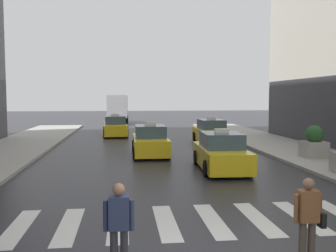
{
  "coord_description": "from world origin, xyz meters",
  "views": [
    {
      "loc": [
        -1.65,
        -6.3,
        3.16
      ],
      "look_at": [
        0.04,
        8.0,
        2.05
      ],
      "focal_mm": 40.47,
      "sensor_mm": 36.0,
      "label": 1
    }
  ],
  "objects_px": {
    "pedestrian_with_handbag": "(308,216)",
    "pedestrian_plain_coat": "(119,223)",
    "taxi_second": "(150,142)",
    "taxi_fourth": "(115,127)",
    "taxi_third": "(211,132)",
    "planter_mid_block": "(314,143)",
    "taxi_lead": "(221,153)",
    "box_truck": "(118,108)"
  },
  "relations": [
    {
      "from": "taxi_third",
      "to": "taxi_lead",
      "type": "bearing_deg",
      "value": -100.6
    },
    {
      "from": "taxi_second",
      "to": "taxi_third",
      "type": "distance_m",
      "value": 6.6
    },
    {
      "from": "pedestrian_plain_coat",
      "to": "box_truck",
      "type": "bearing_deg",
      "value": 90.8
    },
    {
      "from": "taxi_lead",
      "to": "box_truck",
      "type": "xyz_separation_m",
      "value": [
        -4.82,
        28.93,
        1.13
      ]
    },
    {
      "from": "pedestrian_with_handbag",
      "to": "planter_mid_block",
      "type": "height_order",
      "value": "planter_mid_block"
    },
    {
      "from": "pedestrian_plain_coat",
      "to": "taxi_third",
      "type": "bearing_deg",
      "value": 72.09
    },
    {
      "from": "taxi_fourth",
      "to": "planter_mid_block",
      "type": "height_order",
      "value": "taxi_fourth"
    },
    {
      "from": "taxi_second",
      "to": "taxi_fourth",
      "type": "distance_m",
      "value": 10.6
    },
    {
      "from": "taxi_lead",
      "to": "planter_mid_block",
      "type": "bearing_deg",
      "value": 19.59
    },
    {
      "from": "taxi_third",
      "to": "taxi_fourth",
      "type": "xyz_separation_m",
      "value": [
        -6.62,
        5.57,
        0.0
      ]
    },
    {
      "from": "taxi_lead",
      "to": "taxi_second",
      "type": "bearing_deg",
      "value": 120.87
    },
    {
      "from": "taxi_fourth",
      "to": "pedestrian_with_handbag",
      "type": "relative_size",
      "value": 2.8
    },
    {
      "from": "taxi_second",
      "to": "pedestrian_with_handbag",
      "type": "bearing_deg",
      "value": -81.78
    },
    {
      "from": "taxi_lead",
      "to": "pedestrian_plain_coat",
      "type": "bearing_deg",
      "value": -114.76
    },
    {
      "from": "taxi_third",
      "to": "planter_mid_block",
      "type": "bearing_deg",
      "value": -65.31
    },
    {
      "from": "taxi_third",
      "to": "taxi_fourth",
      "type": "relative_size",
      "value": 0.98
    },
    {
      "from": "taxi_second",
      "to": "taxi_third",
      "type": "relative_size",
      "value": 1.0
    },
    {
      "from": "taxi_second",
      "to": "box_truck",
      "type": "bearing_deg",
      "value": 94.86
    },
    {
      "from": "pedestrian_with_handbag",
      "to": "pedestrian_plain_coat",
      "type": "xyz_separation_m",
      "value": [
        -3.54,
        -0.01,
        0.01
      ]
    },
    {
      "from": "taxi_second",
      "to": "pedestrian_with_handbag",
      "type": "xyz_separation_m",
      "value": [
        2.0,
        -13.88,
        0.21
      ]
    },
    {
      "from": "box_truck",
      "to": "planter_mid_block",
      "type": "relative_size",
      "value": 4.74
    },
    {
      "from": "taxi_lead",
      "to": "taxi_third",
      "type": "relative_size",
      "value": 1.01
    },
    {
      "from": "taxi_second",
      "to": "planter_mid_block",
      "type": "distance_m",
      "value": 8.44
    },
    {
      "from": "taxi_lead",
      "to": "taxi_fourth",
      "type": "height_order",
      "value": "same"
    },
    {
      "from": "taxi_third",
      "to": "taxi_fourth",
      "type": "height_order",
      "value": "same"
    },
    {
      "from": "planter_mid_block",
      "to": "pedestrian_plain_coat",
      "type": "bearing_deg",
      "value": -130.49
    },
    {
      "from": "taxi_second",
      "to": "box_truck",
      "type": "distance_m",
      "value": 24.44
    },
    {
      "from": "taxi_fourth",
      "to": "pedestrian_with_handbag",
      "type": "height_order",
      "value": "taxi_fourth"
    },
    {
      "from": "taxi_second",
      "to": "taxi_third",
      "type": "bearing_deg",
      "value": 46.85
    },
    {
      "from": "box_truck",
      "to": "planter_mid_block",
      "type": "distance_m",
      "value": 28.89
    },
    {
      "from": "taxi_second",
      "to": "taxi_fourth",
      "type": "relative_size",
      "value": 0.98
    },
    {
      "from": "pedestrian_with_handbag",
      "to": "taxi_third",
      "type": "bearing_deg",
      "value": 82.35
    },
    {
      "from": "planter_mid_block",
      "to": "box_truck",
      "type": "bearing_deg",
      "value": 110.38
    },
    {
      "from": "taxi_second",
      "to": "planter_mid_block",
      "type": "bearing_deg",
      "value": -18.93
    },
    {
      "from": "taxi_fourth",
      "to": "pedestrian_with_handbag",
      "type": "xyz_separation_m",
      "value": [
        4.11,
        -24.26,
        0.21
      ]
    },
    {
      "from": "taxi_third",
      "to": "box_truck",
      "type": "height_order",
      "value": "box_truck"
    },
    {
      "from": "taxi_third",
      "to": "planter_mid_block",
      "type": "xyz_separation_m",
      "value": [
        3.47,
        -7.55,
        0.15
      ]
    },
    {
      "from": "box_truck",
      "to": "pedestrian_with_handbag",
      "type": "height_order",
      "value": "box_truck"
    },
    {
      "from": "taxi_third",
      "to": "taxi_second",
      "type": "bearing_deg",
      "value": -133.15
    },
    {
      "from": "taxi_third",
      "to": "box_truck",
      "type": "distance_m",
      "value": 20.62
    },
    {
      "from": "taxi_second",
      "to": "taxi_third",
      "type": "xyz_separation_m",
      "value": [
        4.51,
        4.82,
        0.0
      ]
    },
    {
      "from": "taxi_third",
      "to": "pedestrian_with_handbag",
      "type": "xyz_separation_m",
      "value": [
        -2.51,
        -18.69,
        0.21
      ]
    }
  ]
}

